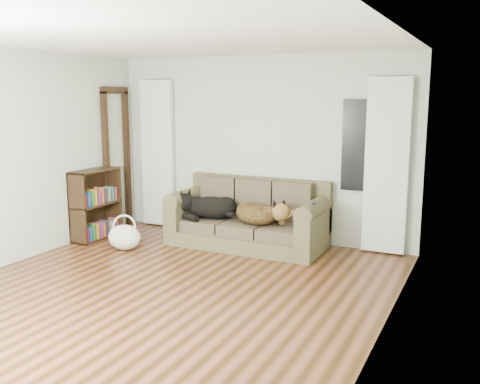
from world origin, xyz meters
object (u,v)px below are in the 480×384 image
at_px(dog_shepherd, 259,214).
at_px(bookshelf, 96,204).
at_px(tote_bag, 125,238).
at_px(sofa, 247,214).
at_px(dog_black_lab, 209,209).

height_order(dog_shepherd, bookshelf, bookshelf).
relative_size(dog_shepherd, tote_bag, 1.44).
height_order(sofa, tote_bag, sofa).
height_order(sofa, bookshelf, bookshelf).
relative_size(dog_black_lab, tote_bag, 1.56).
bearing_deg(dog_black_lab, tote_bag, -139.71).
distance_m(dog_black_lab, dog_shepherd, 0.78).
relative_size(sofa, tote_bag, 4.54).
distance_m(tote_bag, bookshelf, 0.86).
distance_m(sofa, dog_black_lab, 0.57).
height_order(dog_black_lab, bookshelf, bookshelf).
relative_size(sofa, bookshelf, 2.11).
height_order(sofa, dog_shepherd, sofa).
relative_size(sofa, dog_black_lab, 2.90).
bearing_deg(bookshelf, tote_bag, -18.09).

